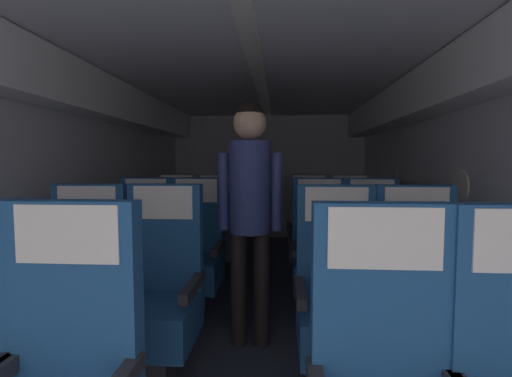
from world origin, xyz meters
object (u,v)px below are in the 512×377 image
at_px(seat_c_left_aisle, 195,255).
at_px(seat_d_left_aisle, 215,233).
at_px(seat_b_left_window, 81,295).
at_px(seat_d_left_window, 175,233).
at_px(seat_b_right_aisle, 420,303).
at_px(seat_d_right_window, 309,234).
at_px(seat_c_right_window, 320,257).
at_px(flight_attendant, 250,196).
at_px(seat_c_left_window, 143,254).
at_px(seat_b_left_aisle, 159,296).
at_px(seat_b_right_window, 338,302).
at_px(seat_c_right_aisle, 374,258).
at_px(seat_d_right_aisle, 351,235).

xyz_separation_m(seat_c_left_aisle, seat_d_left_aisle, (0.00, 0.97, 0.00)).
bearing_deg(seat_b_left_window, seat_d_left_window, 90.10).
bearing_deg(seat_b_right_aisle, seat_d_left_aisle, 128.03).
distance_m(seat_b_right_aisle, seat_d_right_window, 1.98).
bearing_deg(seat_d_left_aisle, seat_c_left_aisle, -90.16).
bearing_deg(seat_c_left_aisle, seat_d_right_window, 43.30).
relative_size(seat_c_right_window, flight_attendant, 0.68).
bearing_deg(seat_c_right_window, seat_d_left_aisle, 137.90).
distance_m(seat_c_left_window, seat_d_right_window, 1.78).
bearing_deg(seat_c_left_aisle, seat_b_left_aisle, -89.12).
bearing_deg(seat_b_left_window, seat_c_right_window, 33.31).
relative_size(seat_b_right_window, seat_c_right_aisle, 1.00).
distance_m(seat_b_left_window, seat_c_right_aisle, 2.17).
relative_size(seat_c_left_window, flight_attendant, 0.68).
relative_size(seat_d_left_aisle, flight_attendant, 0.68).
bearing_deg(seat_d_right_window, seat_d_left_aisle, -179.34).
height_order(seat_d_left_window, seat_d_right_aisle, same).
distance_m(seat_b_left_window, seat_d_right_aisle, 2.73).
bearing_deg(seat_c_right_window, seat_d_left_window, 147.95).
height_order(seat_c_left_window, seat_d_left_aisle, same).
relative_size(seat_b_left_window, flight_attendant, 0.68).
bearing_deg(seat_c_left_window, seat_b_right_window, -32.96).
height_order(seat_d_left_window, seat_d_left_aisle, same).
distance_m(seat_d_right_aisle, seat_d_right_window, 0.44).
distance_m(seat_b_right_aisle, seat_d_right_aisle, 1.90).
relative_size(seat_b_right_aisle, seat_b_right_window, 1.00).
distance_m(seat_b_right_aisle, seat_d_left_aisle, 2.44).
height_order(seat_b_right_window, seat_c_right_aisle, same).
relative_size(seat_b_right_window, seat_d_right_window, 1.00).
bearing_deg(seat_b_right_window, seat_d_right_window, 90.14).
height_order(seat_b_left_window, seat_c_right_window, same).
height_order(seat_c_right_aisle, seat_d_right_window, same).
xyz_separation_m(seat_b_left_window, seat_d_left_aisle, (0.45, 1.93, 0.00)).
distance_m(seat_d_left_window, seat_d_right_window, 1.49).
relative_size(seat_b_left_aisle, seat_b_right_aisle, 1.00).
bearing_deg(seat_b_right_aisle, seat_c_right_aisle, 90.85).
bearing_deg(seat_c_left_aisle, seat_b_right_aisle, -32.28).
distance_m(seat_b_left_window, seat_b_right_aisle, 1.95).
xyz_separation_m(seat_c_right_window, seat_d_right_aisle, (0.43, 0.93, 0.00)).
bearing_deg(seat_d_right_aisle, seat_b_right_aisle, -89.46).
bearing_deg(seat_b_left_aisle, seat_d_left_window, 103.75).
xyz_separation_m(seat_d_left_window, seat_d_right_aisle, (1.94, -0.01, 0.00)).
bearing_deg(seat_b_right_aisle, flight_attendant, 157.53).
distance_m(seat_b_right_aisle, seat_b_right_window, 0.46).
relative_size(seat_b_left_aisle, seat_d_right_window, 1.00).
height_order(seat_b_left_window, seat_d_right_aisle, same).
bearing_deg(seat_c_left_window, seat_b_left_aisle, -64.00).
distance_m(seat_b_left_window, seat_d_left_window, 1.93).
height_order(seat_c_right_window, seat_d_left_window, same).
distance_m(seat_c_left_aisle, seat_d_left_window, 1.06).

